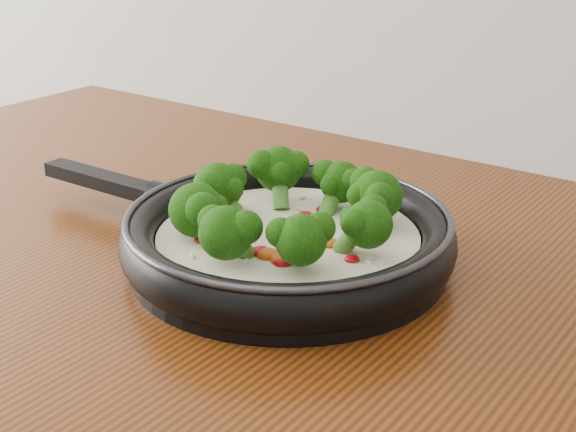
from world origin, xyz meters
The scene contains 1 object.
skillet centered at (-0.07, 1.09, 0.93)m, with size 0.49×0.32×0.09m.
Camera 1 is at (0.33, 0.54, 1.23)m, focal length 49.60 mm.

